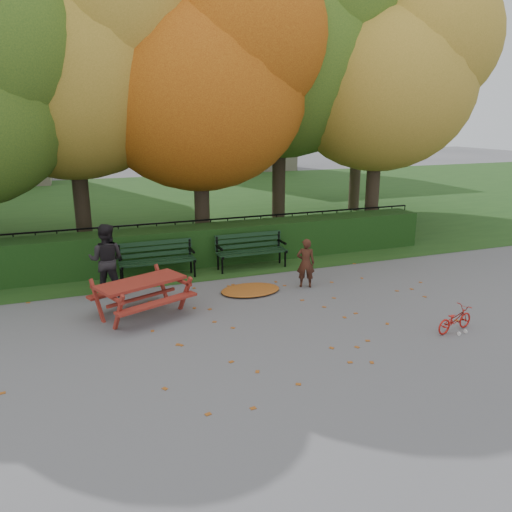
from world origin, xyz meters
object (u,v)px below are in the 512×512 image
object	(u,v)px
tree_b	(82,51)
tree_d	(295,42)
bench_right	(251,248)
tree_c	(212,76)
tree_g	(371,74)
bench_left	(157,257)
child	(306,263)
tree_e	(393,72)
picnic_table	(141,288)
bicycle	(455,319)
adult	(106,260)

from	to	relation	value
tree_b	tree_d	world-z (taller)	tree_d
tree_d	bench_right	world-z (taller)	tree_d
tree_c	tree_d	bearing A→B (deg)	22.61
tree_g	bench_left	world-z (taller)	tree_g
child	tree_c	bearing A→B (deg)	-55.00
tree_e	picnic_table	xyz separation A→B (m)	(-8.51, -4.35, -4.53)
tree_g	bench_right	size ratio (longest dim) A/B	4.75
tree_b	tree_c	bearing A→B (deg)	-13.45
child	tree_g	bearing A→B (deg)	-107.15
tree_g	bench_right	world-z (taller)	tree_g
tree_c	bench_left	distance (m)	5.31
tree_g	tree_e	bearing A→B (deg)	-114.40
bench_right	picnic_table	distance (m)	3.84
tree_g	bicycle	distance (m)	13.27
adult	bench_right	bearing A→B (deg)	-146.87
tree_g	bench_left	size ratio (longest dim) A/B	4.75
tree_b	bench_left	world-z (taller)	tree_b
tree_e	tree_g	size ratio (longest dim) A/B	0.95
tree_g	adult	world-z (taller)	tree_g
tree_c	tree_d	xyz separation A→B (m)	(3.04, 1.27, 1.16)
bench_left	adult	xyz separation A→B (m)	(-1.21, -0.84, 0.27)
tree_c	child	size ratio (longest dim) A/B	7.07
tree_c	adult	size ratio (longest dim) A/B	5.05
bench_left	tree_e	bearing A→B (deg)	14.81
child	tree_b	bearing A→B (deg)	-26.99
bench_left	bench_right	bearing A→B (deg)	0.00
tree_g	picnic_table	xyz separation A→B (m)	(-10.32, -8.34, -4.82)
bicycle	tree_c	bearing A→B (deg)	6.37
tree_c	bench_left	bearing A→B (deg)	-133.36
tree_d	bicycle	bearing A→B (deg)	-94.60
picnic_table	tree_d	bearing A→B (deg)	22.33
adult	picnic_table	bearing A→B (deg)	129.86
tree_b	tree_c	size ratio (longest dim) A/B	1.10
tree_d	bench_left	world-z (taller)	tree_d
tree_e	bench_left	distance (m)	9.29
bench_right	picnic_table	size ratio (longest dim) A/B	0.88
tree_g	bench_left	bearing A→B (deg)	-147.83
tree_d	picnic_table	size ratio (longest dim) A/B	4.66
tree_d	bench_right	distance (m)	7.07
child	tree_d	bearing A→B (deg)	-89.00
tree_g	picnic_table	distance (m)	14.12
tree_e	tree_c	bearing A→B (deg)	178.07
tree_b	tree_c	distance (m)	3.42
tree_c	bicycle	size ratio (longest dim) A/B	9.14
tree_c	bench_right	world-z (taller)	tree_c
child	bicycle	world-z (taller)	child
tree_b	bench_left	bearing A→B (deg)	-69.42
picnic_table	bench_right	bearing A→B (deg)	14.08
tree_d	child	world-z (taller)	tree_d
tree_e	bench_right	bearing A→B (deg)	-159.13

